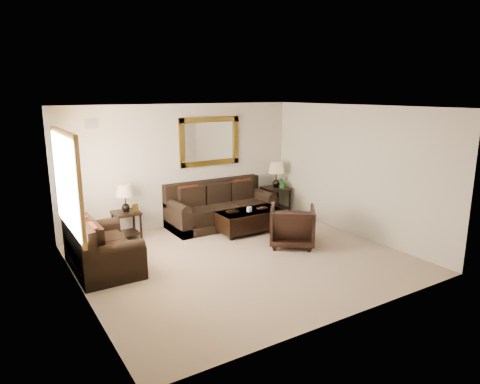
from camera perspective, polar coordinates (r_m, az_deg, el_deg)
room at (r=7.44m, az=0.28°, el=0.82°), size 5.51×5.01×2.71m
window at (r=7.29m, az=-22.02°, el=1.19°), size 0.07×1.96×1.66m
mirror at (r=9.81m, az=-4.04°, el=6.74°), size 1.50×0.06×1.10m
air_vent at (r=8.88m, az=-19.19°, el=8.62°), size 0.25×0.02×0.18m
sofa at (r=9.71m, az=-2.69°, el=-2.30°), size 2.39×1.03×0.98m
loveseat at (r=7.66m, az=-18.26°, el=-7.37°), size 0.98×1.65×0.93m
end_table_left at (r=8.98m, az=-15.02°, el=-1.46°), size 0.52×0.52×1.14m
end_table_right at (r=10.60m, az=4.84°, el=1.67°), size 0.58×0.58×1.28m
coffee_table at (r=9.20m, az=1.16°, el=-3.53°), size 1.42×0.77×0.60m
armchair at (r=8.43m, az=6.98°, el=-4.25°), size 1.15×1.14×0.87m
potted_plant at (r=10.61m, az=5.73°, el=1.18°), size 0.31×0.34×0.23m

